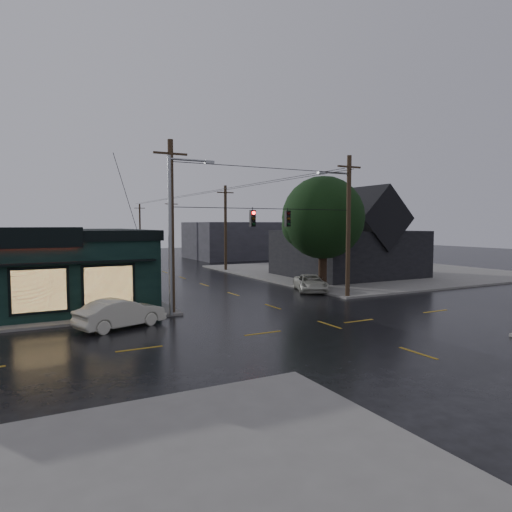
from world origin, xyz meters
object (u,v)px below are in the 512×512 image
utility_pole_nw (173,315)px  sedan_cream (121,313)px  suv_silver (311,283)px  corner_tree (323,218)px  utility_pole_ne (347,298)px

utility_pole_nw → sedan_cream: (-3.38, -2.07, 0.75)m
utility_pole_nw → suv_silver: size_ratio=2.15×
corner_tree → sedan_cream: (-17.61, -6.79, -5.06)m
corner_tree → sedan_cream: corner_tree is taller
corner_tree → utility_pole_nw: 16.08m
corner_tree → sedan_cream: 19.54m
suv_silver → utility_pole_ne: bearing=-58.6°
utility_pole_nw → utility_pole_ne: same height
utility_pole_ne → sedan_cream: bearing=-172.8°
utility_pole_nw → utility_pole_ne: bearing=0.0°
corner_tree → utility_pole_ne: (-1.23, -4.72, -5.82)m
corner_tree → suv_silver: size_ratio=1.92×
corner_tree → utility_pole_nw: size_ratio=0.89×
corner_tree → utility_pole_ne: bearing=-104.6°
utility_pole_nw → utility_pole_ne: size_ratio=1.00×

